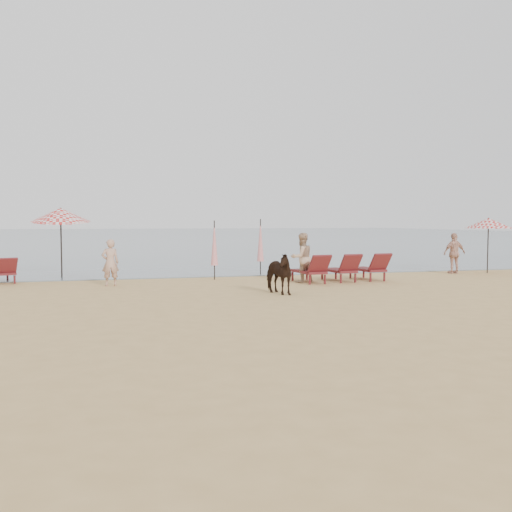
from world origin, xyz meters
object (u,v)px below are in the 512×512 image
(beachgoer_right_b, at_px, (454,253))
(umbrella_open_left_b, at_px, (61,215))
(umbrella_closed_left, at_px, (214,243))
(umbrella_open_right, at_px, (488,223))
(cow, at_px, (276,273))
(umbrella_closed_right, at_px, (260,241))
(beachgoer_left, at_px, (110,263))
(beachgoer_right_a, at_px, (302,258))
(lounger_cluster_right, at_px, (342,268))

(beachgoer_right_b, bearing_deg, umbrella_open_left_b, -9.43)
(umbrella_closed_left, bearing_deg, umbrella_open_left_b, 159.10)
(umbrella_open_right, height_order, cow, umbrella_open_right)
(umbrella_closed_left, distance_m, umbrella_closed_right, 2.49)
(umbrella_open_left_b, height_order, umbrella_open_right, umbrella_open_left_b)
(beachgoer_right_b, bearing_deg, beachgoer_left, 2.66)
(beachgoer_right_a, xyz_separation_m, beachgoer_right_b, (7.13, 1.58, -0.03))
(beachgoer_left, xyz_separation_m, beachgoer_right_a, (6.44, -0.65, 0.09))
(umbrella_open_left_b, bearing_deg, umbrella_open_right, -2.12)
(umbrella_closed_left, bearing_deg, umbrella_open_right, -1.31)
(umbrella_closed_left, distance_m, beachgoer_right_b, 9.90)
(umbrella_open_left_b, relative_size, umbrella_closed_right, 1.23)
(umbrella_open_right, xyz_separation_m, beachgoer_right_b, (-1.48, 0.13, -1.22))
(umbrella_closed_left, xyz_separation_m, umbrella_closed_right, (2.11, 1.33, 0.04))
(umbrella_closed_right, height_order, cow, umbrella_closed_right)
(beachgoer_left, relative_size, beachgoer_right_b, 0.93)
(umbrella_open_left_b, distance_m, beachgoer_right_b, 15.54)
(umbrella_open_right, height_order, beachgoer_right_a, umbrella_open_right)
(beachgoer_left, bearing_deg, cow, 137.72)
(beachgoer_right_b, bearing_deg, umbrella_open_right, 173.54)
(umbrella_closed_left, relative_size, beachgoer_left, 1.40)
(cow, bearing_deg, beachgoer_left, 128.30)
(umbrella_closed_left, bearing_deg, beachgoer_right_b, -0.73)
(beachgoer_left, bearing_deg, umbrella_closed_left, -170.19)
(cow, relative_size, beachgoer_left, 0.94)
(umbrella_closed_left, xyz_separation_m, beachgoer_right_b, (9.89, -0.13, -0.50))
(umbrella_open_left_b, relative_size, beachgoer_right_a, 1.58)
(lounger_cluster_right, relative_size, beachgoer_right_b, 1.98)
(beachgoer_left, bearing_deg, lounger_cluster_right, 168.08)
(umbrella_open_right, relative_size, umbrella_closed_right, 1.02)
(umbrella_open_right, bearing_deg, umbrella_closed_left, 159.75)
(umbrella_closed_left, xyz_separation_m, beachgoer_right_a, (2.76, -1.70, -0.46))
(umbrella_open_right, distance_m, umbrella_closed_left, 11.39)
(umbrella_open_right, xyz_separation_m, beachgoer_right_a, (-8.61, -1.44, -1.18))
(umbrella_open_left_b, height_order, umbrella_closed_left, umbrella_open_left_b)
(lounger_cluster_right, distance_m, beachgoer_right_a, 1.50)
(umbrella_closed_left, height_order, beachgoer_left, umbrella_closed_left)
(umbrella_closed_left, relative_size, umbrella_closed_right, 0.97)
(umbrella_open_right, bearing_deg, umbrella_closed_right, 151.29)
(umbrella_open_right, distance_m, beachgoer_right_b, 1.92)
(umbrella_closed_left, height_order, beachgoer_right_b, umbrella_closed_left)
(beachgoer_right_a, bearing_deg, beachgoer_left, -18.73)
(umbrella_open_left_b, distance_m, cow, 9.31)
(umbrella_closed_right, bearing_deg, umbrella_open_right, -9.77)
(umbrella_closed_right, relative_size, beachgoer_right_a, 1.29)
(umbrella_open_right, height_order, beachgoer_left, umbrella_open_right)
(lounger_cluster_right, xyz_separation_m, beachgoer_right_a, (-1.44, 0.14, 0.39))
(umbrella_open_left_b, xyz_separation_m, beachgoer_right_a, (8.17, -3.77, -1.50))
(lounger_cluster_right, height_order, beachgoer_left, beachgoer_left)
(cow, bearing_deg, lounger_cluster_right, 23.48)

